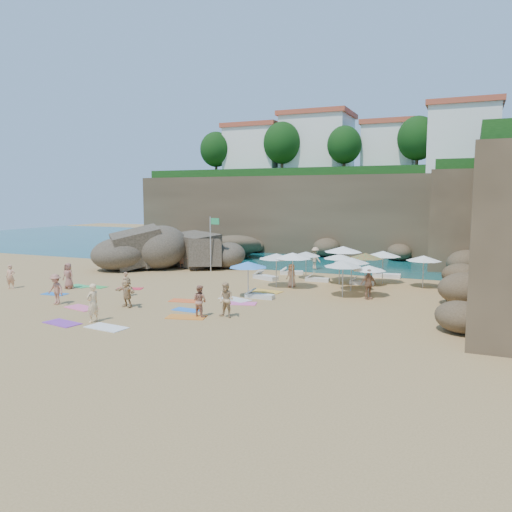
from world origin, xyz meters
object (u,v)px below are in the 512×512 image
at_px(flag_pole, 212,237).
at_px(person_stand_6, 93,303).
at_px(person_stand_3, 368,284).
at_px(parasol_1, 306,254).
at_px(person_stand_1, 200,301).
at_px(rock_outcrop, 178,269).
at_px(person_stand_2, 315,258).
at_px(lounger_0, 292,273).
at_px(person_stand_0, 11,277).
at_px(person_stand_4, 291,275).
at_px(parasol_0, 343,249).
at_px(person_stand_5, 182,258).
at_px(parasol_2, 340,256).

relative_size(flag_pole, person_stand_6, 2.34).
height_order(person_stand_3, person_stand_6, person_stand_6).
height_order(parasol_1, person_stand_1, parasol_1).
bearing_deg(person_stand_1, flag_pole, -52.39).
relative_size(rock_outcrop, person_stand_6, 4.82).
bearing_deg(person_stand_1, person_stand_2, -80.45).
xyz_separation_m(lounger_0, person_stand_2, (0.91, 3.25, 0.78)).
height_order(parasol_1, person_stand_0, parasol_1).
height_order(flag_pole, person_stand_4, flag_pole).
bearing_deg(parasol_1, lounger_0, 137.07).
distance_m(rock_outcrop, parasol_0, 14.11).
xyz_separation_m(flag_pole, person_stand_4, (8.02, -3.96, -2.00)).
height_order(person_stand_1, person_stand_3, person_stand_3).
bearing_deg(parasol_1, flag_pole, 176.72).
xyz_separation_m(person_stand_4, person_stand_5, (-11.07, 4.34, 0.08)).
distance_m(parasol_0, parasol_1, 2.77).
height_order(parasol_1, person_stand_5, parasol_1).
bearing_deg(person_stand_4, person_stand_1, -73.99).
distance_m(parasol_1, person_stand_4, 3.67).
distance_m(person_stand_3, person_stand_5, 17.56).
bearing_deg(lounger_0, parasol_1, -65.08).
height_order(person_stand_4, person_stand_6, person_stand_6).
xyz_separation_m(parasol_2, person_stand_1, (-4.15, -11.67, -1.12)).
xyz_separation_m(person_stand_0, person_stand_4, (16.53, 7.65, -0.00)).
height_order(parasol_2, person_stand_5, parasol_2).
relative_size(parasol_1, person_stand_1, 1.31).
bearing_deg(flag_pole, person_stand_5, 172.95).
bearing_deg(person_stand_2, parasol_2, 154.82).
xyz_separation_m(lounger_0, person_stand_0, (-14.79, -12.68, 0.64)).
xyz_separation_m(person_stand_1, person_stand_4, (1.51, 9.45, -0.03)).
height_order(rock_outcrop, parasol_0, parasol_0).
xyz_separation_m(person_stand_0, person_stand_5, (5.47, 12.00, 0.08)).
height_order(parasol_0, lounger_0, parasol_0).
bearing_deg(parasol_1, rock_outcrop, 176.84).
xyz_separation_m(parasol_1, person_stand_3, (5.48, -5.38, -0.94)).
bearing_deg(parasol_1, person_stand_1, -96.09).
xyz_separation_m(lounger_0, person_stand_1, (0.24, -14.47, 0.66)).
bearing_deg(lounger_0, person_stand_1, -111.19).
xyz_separation_m(person_stand_1, person_stand_3, (6.86, 7.59, 0.08)).
bearing_deg(person_stand_1, parasol_0, -96.12).
bearing_deg(parasol_0, person_stand_2, 124.95).
relative_size(rock_outcrop, flag_pole, 2.06).
height_order(lounger_0, person_stand_1, person_stand_1).
height_order(parasol_2, lounger_0, parasol_2).
bearing_deg(person_stand_2, lounger_0, 109.30).
xyz_separation_m(parasol_0, parasol_1, (-2.73, 0.17, -0.47)).
relative_size(parasol_0, person_stand_3, 1.50).
relative_size(person_stand_1, person_stand_6, 0.86).
bearing_deg(parasol_2, person_stand_3, -56.42).
bearing_deg(parasol_0, person_stand_4, -127.94).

